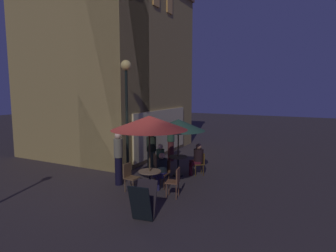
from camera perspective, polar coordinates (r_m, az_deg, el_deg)
ground_plane at (r=9.64m, az=-7.73°, el=-12.79°), size 60.00×60.00×0.00m
cafe_building at (r=14.36m, az=-10.54°, el=12.46°), size 7.20×6.54×9.25m
street_lamp_near_corner at (r=10.48m, az=-8.20°, el=6.77°), size 0.38×0.38×4.32m
menu_sandwich_board at (r=7.55m, az=-4.92°, el=-14.56°), size 0.73×0.63×0.96m
cafe_table_0 at (r=11.08m, az=2.01°, el=-7.07°), size 0.73×0.73×0.76m
cafe_table_1 at (r=9.14m, az=-3.61°, el=-10.18°), size 0.71×0.71×0.78m
patio_umbrella_0 at (r=10.82m, az=2.05°, el=0.16°), size 2.02×2.02×2.18m
patio_umbrella_1 at (r=8.78m, az=-3.70°, el=0.59°), size 2.35×2.35×2.50m
cafe_chair_0 at (r=10.90m, az=-1.99°, el=-7.39°), size 0.62×0.62×0.88m
cafe_chair_1 at (r=11.28m, az=6.45°, el=-7.00°), size 0.54×0.54×0.87m
cafe_chair_2 at (r=8.92m, az=1.42°, el=-10.55°), size 0.46×0.46×0.92m
cafe_chair_3 at (r=9.87m, az=-0.96°, el=-8.82°), size 0.43×0.43×0.91m
cafe_chair_4 at (r=9.56m, az=-7.61°, el=-9.51°), size 0.41×0.41×0.91m
patron_seated_0 at (r=10.89m, az=-1.23°, el=-6.47°), size 0.47×0.49×1.27m
patron_seated_1 at (r=11.20m, az=5.81°, el=-6.13°), size 0.52×0.56×1.23m
patron_seated_2 at (r=9.71m, az=-1.36°, el=-8.35°), size 0.55×0.36×1.19m
patron_standing_3 at (r=11.43m, az=-3.30°, el=-5.21°), size 0.38×0.38×1.65m
patron_standing_4 at (r=13.32m, az=0.56°, el=-3.19°), size 0.34×0.34×1.73m
patron_standing_5 at (r=10.13m, az=-9.75°, el=-6.22°), size 0.30×0.30×1.84m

